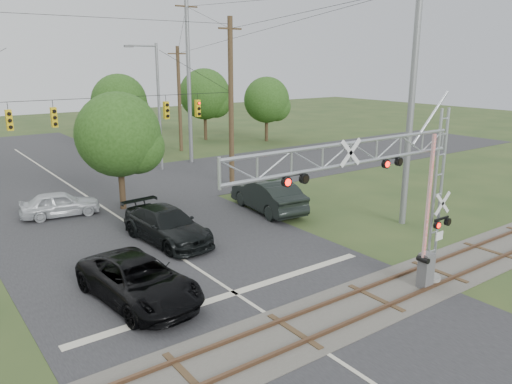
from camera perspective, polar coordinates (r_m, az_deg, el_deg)
ground at (r=15.84m, az=9.32°, el=-18.53°), size 160.00×160.00×0.00m
road_main at (r=23.07m, az=-8.74°, el=-7.37°), size 14.00×90.00×0.02m
road_cross at (r=35.53m, az=-19.31°, el=-0.12°), size 90.00×12.00×0.02m
railroad_track at (r=17.05m, az=4.37°, el=-15.62°), size 90.00×3.20×0.17m
crossing_gantry at (r=17.79m, az=14.86°, el=0.16°), size 10.33×0.89×6.96m
traffic_signal_span at (r=31.07m, az=-16.42°, el=8.80°), size 19.34×0.36×11.50m
pickup_black at (r=19.14m, az=-13.26°, el=-9.82°), size 3.30×6.05×1.61m
car_dark at (r=24.86m, az=-10.15°, el=-3.76°), size 2.86×5.94×1.67m
sedan_silver at (r=30.56m, az=-21.49°, el=-1.26°), size 4.52×2.35×1.47m
suv_dark at (r=29.38m, az=1.36°, el=-0.38°), size 2.69×6.00×1.91m
streetlight at (r=40.64m, az=-11.31°, el=10.17°), size 2.65×0.28×9.95m
utility_poles at (r=33.32m, az=-13.19°, el=9.89°), size 26.62×27.75×13.60m
treeline at (r=46.00m, az=-23.45°, el=8.71°), size 50.94×28.21×7.85m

